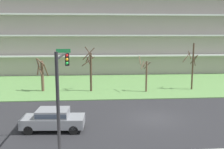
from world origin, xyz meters
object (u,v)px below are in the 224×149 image
Objects in this scene: tree_left at (90,69)px; sedan_gray_near_left at (53,119)px; tree_far_left at (42,74)px; tree_right at (192,65)px; traffic_signal_mast at (62,81)px; tree_center at (146,74)px.

tree_left is 1.21× the size of sedan_gray_near_left.
tree_far_left is at bearing 177.02° from tree_left.
tree_left is at bearing -180.00° from tree_right.
traffic_signal_mast is at bearing -95.62° from tree_left.
tree_center is 14.56m from sedan_gray_near_left.
tree_left is at bearing -2.98° from tree_far_left.
tree_right is (12.46, 0.00, 0.28)m from tree_left.
tree_right reaches higher than tree_far_left.
tree_right is at bearing -0.94° from tree_far_left.
tree_center is (6.52, -0.81, -0.59)m from tree_left.
tree_left is 6.60m from tree_center.
tree_right is at bearing 46.84° from traffic_signal_mast.
tree_far_left is at bearing 174.81° from tree_center.
traffic_signal_mast is (1.05, -2.69, 3.24)m from sedan_gray_near_left.
tree_center is 0.74× the size of tree_right.
tree_right reaches higher than sedan_gray_near_left.
tree_right is 0.97× the size of traffic_signal_mast.
tree_left is 0.94× the size of tree_right.
tree_left is 1.27× the size of tree_center.
sedan_gray_near_left is 0.75× the size of traffic_signal_mast.
tree_left reaches higher than sedan_gray_near_left.
tree_far_left reaches higher than sedan_gray_near_left.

